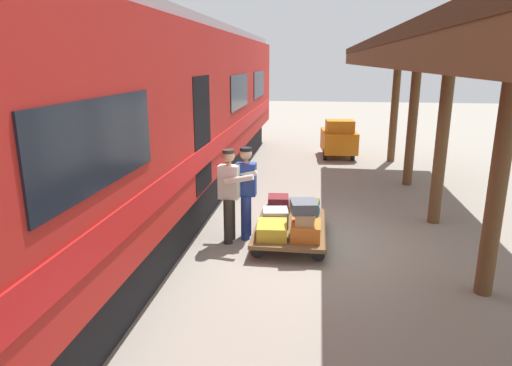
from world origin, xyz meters
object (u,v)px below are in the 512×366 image
object	(u,v)px
suitcase_orange_carryall	(306,231)
suitcase_teal_softside	(307,213)
suitcase_brown_leather	(278,210)
suitcase_black_hardshell	(307,221)
suitcase_tan_vintage	(306,218)
luggage_cart	(291,228)
baggage_tug	(339,139)
train_car	(121,126)
suitcase_yellow_case	(272,230)
suitcase_gray_aluminum	(275,217)
suitcase_olive_duffel	(308,209)
suitcase_slate_roller	(304,206)
suitcase_maroon_trunk	(278,200)
porter_in_overalls	(245,190)
porter_by_door	(230,193)

from	to	relation	value
suitcase_orange_carryall	suitcase_teal_softside	size ratio (longest dim) A/B	1.07
suitcase_brown_leather	suitcase_black_hardshell	bearing A→B (deg)	134.83
suitcase_tan_vintage	suitcase_orange_carryall	bearing A→B (deg)	-121.58
luggage_cart	baggage_tug	size ratio (longest dim) A/B	1.17
train_car	suitcase_tan_vintage	world-z (taller)	train_car
luggage_cart	baggage_tug	distance (m)	7.81
suitcase_black_hardshell	suitcase_teal_softside	world-z (taller)	suitcase_teal_softside
suitcase_yellow_case	suitcase_teal_softside	bearing A→B (deg)	-136.34
luggage_cart	suitcase_gray_aluminum	size ratio (longest dim) A/B	4.60
train_car	suitcase_orange_carryall	distance (m)	3.76
train_car	baggage_tug	distance (m)	9.00
suitcase_yellow_case	suitcase_tan_vintage	world-z (taller)	suitcase_tan_vintage
suitcase_olive_duffel	suitcase_yellow_case	bearing A→B (deg)	63.57
suitcase_black_hardshell	suitcase_yellow_case	xyz separation A→B (m)	(0.57, 0.57, 0.02)
suitcase_gray_aluminum	suitcase_slate_roller	size ratio (longest dim) A/B	0.95
suitcase_maroon_trunk	porter_in_overalls	size ratio (longest dim) A/B	0.26
suitcase_maroon_trunk	suitcase_teal_softside	bearing A→B (deg)	132.43
suitcase_yellow_case	suitcase_tan_vintage	size ratio (longest dim) A/B	1.36
train_car	suitcase_olive_duffel	size ratio (longest dim) A/B	35.09
suitcase_black_hardshell	suitcase_maroon_trunk	xyz separation A→B (m)	(0.57, -0.61, 0.18)
suitcase_orange_carryall	suitcase_teal_softside	world-z (taller)	suitcase_teal_softside
suitcase_black_hardshell	suitcase_tan_vintage	bearing A→B (deg)	89.09
suitcase_tan_vintage	suitcase_maroon_trunk	world-z (taller)	suitcase_tan_vintage
suitcase_black_hardshell	suitcase_gray_aluminum	distance (m)	0.57
suitcase_brown_leather	suitcase_slate_roller	size ratio (longest dim) A/B	1.00
suitcase_orange_carryall	suitcase_yellow_case	size ratio (longest dim) A/B	0.92
suitcase_gray_aluminum	baggage_tug	size ratio (longest dim) A/B	0.25
porter_in_overalls	baggage_tug	size ratio (longest dim) A/B	0.95
train_car	baggage_tug	xyz separation A→B (m)	(-4.21, -7.82, -1.43)
suitcase_tan_vintage	porter_in_overalls	world-z (taller)	porter_in_overalls
train_car	suitcase_yellow_case	distance (m)	3.27
suitcase_black_hardshell	suitcase_yellow_case	distance (m)	0.81
porter_by_door	suitcase_tan_vintage	bearing A→B (deg)	163.50
luggage_cart	suitcase_maroon_trunk	distance (m)	0.75
suitcase_olive_duffel	baggage_tug	distance (m)	7.19
train_car	porter_in_overalls	xyz separation A→B (m)	(-2.22, -0.15, -1.14)
suitcase_olive_duffel	baggage_tug	size ratio (longest dim) A/B	0.34
porter_by_door	baggage_tug	xyz separation A→B (m)	(-2.22, -7.90, -0.30)
luggage_cart	suitcase_tan_vintage	distance (m)	0.77
suitcase_slate_roller	baggage_tug	size ratio (longest dim) A/B	0.27
suitcase_orange_carryall	suitcase_olive_duffel	size ratio (longest dim) A/B	0.96
suitcase_slate_roller	baggage_tug	world-z (taller)	baggage_tug
suitcase_maroon_trunk	baggage_tug	bearing A→B (deg)	-101.38
suitcase_yellow_case	porter_in_overalls	xyz separation A→B (m)	(0.56, -0.61, 0.52)
suitcase_yellow_case	suitcase_tan_vintage	bearing A→B (deg)	178.44
train_car	suitcase_gray_aluminum	bearing A→B (deg)	-177.83
suitcase_maroon_trunk	porter_in_overalls	world-z (taller)	porter_in_overalls
suitcase_gray_aluminum	suitcase_tan_vintage	size ratio (longest dim) A/B	0.97
suitcase_tan_vintage	porter_in_overalls	xyz separation A→B (m)	(1.13, -0.63, 0.27)
train_car	suitcase_teal_softside	distance (m)	3.68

